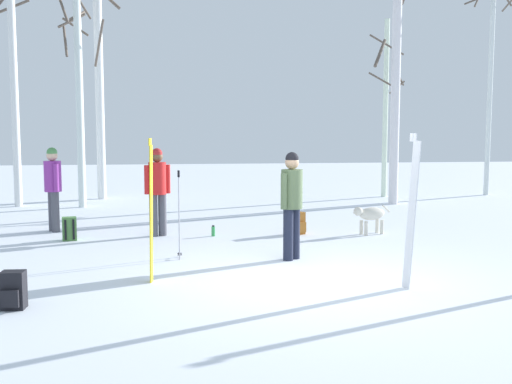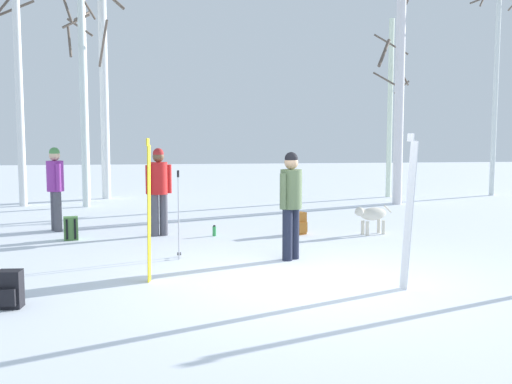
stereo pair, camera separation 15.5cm
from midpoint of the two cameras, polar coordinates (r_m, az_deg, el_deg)
ground_plane at (r=8.37m, az=4.64°, el=-8.36°), size 60.00×60.00×0.00m
person_0 at (r=11.89m, az=-9.64°, el=0.56°), size 0.50×0.34×1.72m
person_1 at (r=9.57m, az=2.93°, el=-0.61°), size 0.41×0.38×1.72m
person_2 at (r=12.95m, az=-18.93°, el=0.75°), size 0.34×0.47×1.72m
dog at (r=12.17m, az=10.35°, el=-2.14°), size 0.86×0.40×0.57m
ski_pair_planted_0 at (r=7.94m, az=13.91°, el=-1.94°), size 0.11×0.27×2.01m
ski_pair_planted_2 at (r=8.29m, az=-10.38°, el=-1.77°), size 0.06×0.23×1.95m
ski_poles_0 at (r=9.75m, az=-7.72°, el=-1.86°), size 0.07×0.22×1.42m
backpack_0 at (r=11.90m, az=-17.54°, el=-3.35°), size 0.29×0.32×0.44m
backpack_1 at (r=7.60m, az=-22.47°, el=-8.60°), size 0.27×0.30×0.44m
backpack_2 at (r=12.03m, az=3.58°, el=-2.99°), size 0.32×0.34×0.44m
water_bottle_0 at (r=11.84m, az=-4.43°, el=-3.69°), size 0.07×0.07×0.21m
birch_tree_0 at (r=17.72m, az=-22.23°, el=11.26°), size 1.12×1.52×7.49m
birch_tree_1 at (r=18.53m, az=-16.54°, el=10.65°), size 0.99×0.86×7.11m
birch_tree_2 at (r=16.93m, az=-16.65°, el=10.57°), size 1.28×1.26×6.78m
birch_tree_3 at (r=18.91m, az=-14.88°, el=11.66°), size 1.48×1.47×7.71m
birch_tree_4 at (r=17.39m, az=12.76°, el=10.57°), size 1.17×1.36×6.87m
birch_tree_5 at (r=19.21m, az=11.92°, el=7.96°), size 1.25×1.14×5.45m
birch_tree_6 at (r=20.79m, az=21.08°, el=11.26°), size 1.39×1.42×7.92m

